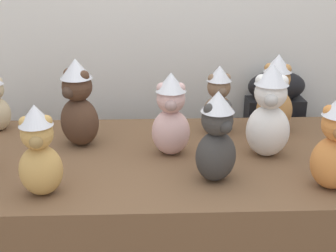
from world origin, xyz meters
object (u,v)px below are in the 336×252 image
(instrument_case, at_px, (270,162))
(teddy_bear_mocha, at_px, (218,101))
(teddy_bear_blush, at_px, (171,116))
(teddy_bear_cocoa, at_px, (78,104))
(display_table, at_px, (168,242))
(teddy_bear_charcoal, at_px, (217,138))
(teddy_bear_honey, at_px, (39,152))
(teddy_bear_ginger, at_px, (336,144))
(teddy_bear_snow, at_px, (269,112))
(teddy_bear_caramel, at_px, (275,95))

(instrument_case, height_order, teddy_bear_mocha, teddy_bear_mocha)
(teddy_bear_mocha, bearing_deg, teddy_bear_blush, -143.62)
(teddy_bear_blush, height_order, teddy_bear_cocoa, teddy_bear_cocoa)
(display_table, height_order, teddy_bear_charcoal, teddy_bear_charcoal)
(teddy_bear_honey, relative_size, teddy_bear_cocoa, 0.86)
(teddy_bear_honey, xyz_separation_m, teddy_bear_mocha, (0.63, 0.50, -0.00))
(teddy_bear_cocoa, relative_size, teddy_bear_ginger, 1.09)
(teddy_bear_charcoal, bearing_deg, teddy_bear_honey, 159.46)
(teddy_bear_honey, bearing_deg, display_table, 25.25)
(teddy_bear_charcoal, bearing_deg, teddy_bear_ginger, -38.59)
(teddy_bear_honey, bearing_deg, teddy_bear_blush, 26.11)
(teddy_bear_charcoal, distance_m, teddy_bear_blush, 0.26)
(teddy_bear_snow, height_order, teddy_bear_ginger, teddy_bear_snow)
(teddy_bear_charcoal, distance_m, teddy_bear_mocha, 0.43)
(teddy_bear_cocoa, bearing_deg, display_table, 13.02)
(teddy_bear_charcoal, distance_m, teddy_bear_caramel, 0.54)
(instrument_case, xyz_separation_m, teddy_bear_charcoal, (-0.40, -0.73, 0.45))
(teddy_bear_charcoal, xyz_separation_m, teddy_bear_blush, (-0.14, 0.22, 0.00))
(teddy_bear_honey, distance_m, teddy_bear_ginger, 0.93)
(teddy_bear_honey, xyz_separation_m, teddy_bear_ginger, (0.93, 0.01, 0.01))
(teddy_bear_snow, relative_size, teddy_bear_cocoa, 1.02)
(teddy_bear_charcoal, distance_m, teddy_bear_cocoa, 0.59)
(display_table, height_order, teddy_bear_blush, teddy_bear_blush)
(teddy_bear_cocoa, height_order, teddy_bear_caramel, teddy_bear_cocoa)
(display_table, bearing_deg, teddy_bear_blush, 56.06)
(teddy_bear_charcoal, relative_size, teddy_bear_cocoa, 0.89)
(instrument_case, relative_size, teddy_bear_honey, 3.27)
(teddy_bear_ginger, bearing_deg, teddy_bear_mocha, 135.90)
(teddy_bear_ginger, bearing_deg, display_table, 167.36)
(instrument_case, distance_m, teddy_bear_ginger, 0.92)
(teddy_bear_caramel, height_order, teddy_bear_mocha, teddy_bear_caramel)
(teddy_bear_honey, bearing_deg, teddy_bear_mocha, 30.06)
(teddy_bear_cocoa, height_order, teddy_bear_ginger, teddy_bear_cocoa)
(teddy_bear_snow, xyz_separation_m, teddy_bear_cocoa, (-0.71, 0.13, -0.00))
(instrument_case, bearing_deg, teddy_bear_snow, -108.35)
(teddy_bear_snow, bearing_deg, teddy_bear_cocoa, -178.20)
(teddy_bear_cocoa, xyz_separation_m, teddy_bear_ginger, (0.86, -0.38, -0.01))
(teddy_bear_blush, bearing_deg, teddy_bear_honey, -142.88)
(teddy_bear_blush, relative_size, teddy_bear_mocha, 1.09)
(teddy_bear_mocha, bearing_deg, teddy_bear_snow, -66.24)
(instrument_case, xyz_separation_m, teddy_bear_honey, (-0.95, -0.81, 0.44))
(teddy_bear_caramel, xyz_separation_m, teddy_bear_mocha, (-0.24, -0.01, -0.02))
(display_table, xyz_separation_m, instrument_case, (0.55, 0.53, 0.10))
(teddy_bear_snow, xyz_separation_m, teddy_bear_ginger, (0.15, -0.26, -0.02))
(teddy_bear_snow, distance_m, teddy_bear_blush, 0.36)
(teddy_bear_charcoal, bearing_deg, instrument_case, 33.48)
(teddy_bear_cocoa, bearing_deg, teddy_bear_blush, 16.04)
(display_table, xyz_separation_m, teddy_bear_snow, (0.37, -0.01, 0.57))
(teddy_bear_blush, xyz_separation_m, teddy_bear_ginger, (0.51, -0.28, 0.00))
(display_table, height_order, teddy_bear_ginger, teddy_bear_ginger)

